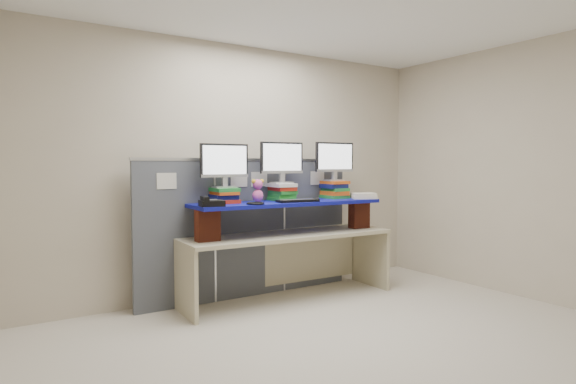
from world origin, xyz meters
TOP-DOWN VIEW (x-y plane):
  - room at (0.00, 0.00)m, footprint 5.00×4.00m
  - cubicle_partition at (-0.00, 1.78)m, footprint 2.60×0.06m
  - desk at (0.28, 1.45)m, footprint 2.38×0.77m
  - brick_pier_left at (-0.66, 1.43)m, footprint 0.23×0.13m
  - brick_pier_right at (1.22, 1.36)m, footprint 0.23×0.13m
  - blue_board at (0.28, 1.45)m, footprint 2.14×0.60m
  - book_stack_left at (-0.40, 1.59)m, footprint 0.26×0.31m
  - book_stack_center at (0.28, 1.56)m, footprint 0.25×0.30m
  - book_stack_right at (1.00, 1.54)m, footprint 0.26×0.31m
  - monitor_left at (-0.40, 1.59)m, footprint 0.52×0.15m
  - monitor_center at (0.28, 1.57)m, footprint 0.52×0.15m
  - monitor_right at (0.99, 1.54)m, footprint 0.52×0.15m
  - keyboard at (0.31, 1.30)m, footprint 0.47×0.20m
  - mouse at (0.58, 1.34)m, footprint 0.06×0.12m
  - desk_phone at (-0.66, 1.33)m, footprint 0.26×0.24m
  - headset at (-0.21, 1.28)m, footprint 0.23×0.23m
  - plush_toy at (-0.05, 1.52)m, footprint 0.14×0.11m
  - binder_stack at (1.24, 1.31)m, footprint 0.33×0.31m

SIDE VIEW (x-z plane):
  - desk at x=0.28m, z-range 0.21..0.93m
  - cubicle_partition at x=0.00m, z-range 0.00..1.53m
  - brick_pier_left at x=-0.66m, z-range 0.72..1.03m
  - brick_pier_right at x=1.22m, z-range 0.72..1.03m
  - blue_board at x=0.28m, z-range 1.03..1.07m
  - headset at x=-0.21m, z-range 1.07..1.09m
  - keyboard at x=0.31m, z-range 1.07..1.09m
  - mouse at x=0.58m, z-range 1.07..1.10m
  - binder_stack at x=1.24m, z-range 1.07..1.13m
  - desk_phone at x=-0.66m, z-range 1.05..1.15m
  - book_stack_left at x=-0.40m, z-range 1.07..1.22m
  - book_stack_center at x=0.28m, z-range 1.07..1.26m
  - book_stack_right at x=1.00m, z-range 1.07..1.27m
  - plush_toy at x=-0.05m, z-range 1.07..1.31m
  - room at x=0.00m, z-range 0.00..2.80m
  - monitor_left at x=-0.40m, z-range 1.25..1.70m
  - monitor_center at x=0.28m, z-range 1.29..1.74m
  - monitor_right at x=0.99m, z-range 1.30..1.75m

